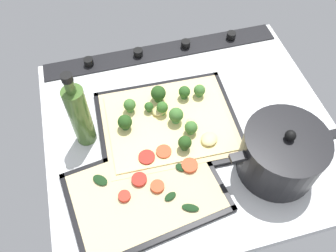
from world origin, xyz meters
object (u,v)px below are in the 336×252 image
at_px(cooking_pot, 281,154).
at_px(oil_bottle, 79,115).
at_px(baking_tray_front, 168,125).
at_px(veggie_pizza_back, 147,189).
at_px(baking_tray_back, 146,193).
at_px(broccoli_pizza, 168,120).

xyz_separation_m(cooking_pot, oil_bottle, (0.43, -0.20, 0.03)).
relative_size(baking_tray_front, oil_bottle, 1.59).
bearing_deg(veggie_pizza_back, baking_tray_front, -119.83).
relative_size(baking_tray_back, cooking_pot, 1.46).
relative_size(baking_tray_front, baking_tray_back, 0.98).
relative_size(broccoli_pizza, veggie_pizza_back, 0.98).
xyz_separation_m(baking_tray_front, cooking_pot, (-0.22, 0.19, 0.06)).
bearing_deg(oil_bottle, cooking_pot, 154.51).
relative_size(veggie_pizza_back, cooking_pot, 1.36).
bearing_deg(oil_bottle, baking_tray_front, 174.95).
bearing_deg(oil_bottle, veggie_pizza_back, 121.89).
bearing_deg(cooking_pot, baking_tray_back, -2.45).
xyz_separation_m(baking_tray_back, cooking_pot, (-0.32, 0.01, 0.06)).
height_order(cooking_pot, oil_bottle, oil_bottle).
height_order(baking_tray_front, veggie_pizza_back, veggie_pizza_back).
distance_m(baking_tray_front, veggie_pizza_back, 0.19).
relative_size(baking_tray_front, veggie_pizza_back, 1.05).
bearing_deg(baking_tray_front, oil_bottle, -5.05).
bearing_deg(broccoli_pizza, baking_tray_back, 60.26).
bearing_deg(oil_bottle, broccoli_pizza, 176.19).
height_order(broccoli_pizza, cooking_pot, cooking_pot).
height_order(baking_tray_front, cooking_pot, cooking_pot).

